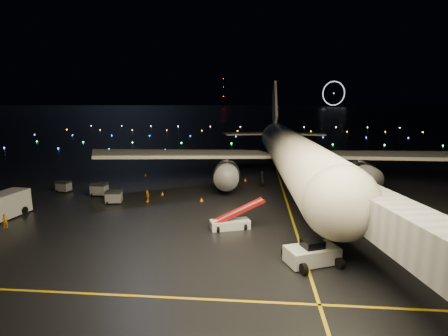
{
  "coord_description": "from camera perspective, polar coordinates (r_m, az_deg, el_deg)",
  "views": [
    {
      "loc": [
        7.43,
        -31.73,
        13.51
      ],
      "look_at": [
        3.67,
        12.0,
        5.0
      ],
      "focal_mm": 28.0,
      "sensor_mm": 36.0,
      "label": 1
    }
  ],
  "objects": [
    {
      "name": "safety_cone_1",
      "position": [
        59.54,
        3.5,
        -1.89
      ],
      "size": [
        0.61,
        0.61,
        0.56
      ],
      "primitive_type": "cone",
      "rotation": [
        0.0,
        0.0,
        -0.28
      ],
      "color": "#FD6509",
      "rests_on": "ground"
    },
    {
      "name": "ferris_wheel",
      "position": [
        769.21,
        17.48,
        11.4
      ],
      "size": [
        49.33,
        16.8,
        52.0
      ],
      "primitive_type": null,
      "rotation": [
        0.0,
        0.0,
        0.26
      ],
      "color": "black",
      "rests_on": "ground"
    },
    {
      "name": "safety_cone_0",
      "position": [
        47.85,
        -3.69,
        -5.1
      ],
      "size": [
        0.58,
        0.58,
        0.56
      ],
      "primitive_type": "cone",
      "rotation": [
        0.0,
        0.0,
        -0.21
      ],
      "color": "#FD6509",
      "rests_on": "ground"
    },
    {
      "name": "crew_c",
      "position": [
        48.42,
        -12.38,
        -4.48
      ],
      "size": [
        0.95,
        0.98,
        1.64
      ],
      "primitive_type": "imported",
      "rotation": [
        0.0,
        0.0,
        -0.83
      ],
      "color": "#FFA61C",
      "rests_on": "ground"
    },
    {
      "name": "lane_centre",
      "position": [
        48.86,
        10.13,
        -5.24
      ],
      "size": [
        0.25,
        80.0,
        0.02
      ],
      "primitive_type": "cube",
      "color": "gold",
      "rests_on": "ground"
    },
    {
      "name": "service_truck",
      "position": [
        48.02,
        -32.54,
        -5.3
      ],
      "size": [
        3.58,
        8.34,
        2.98
      ],
      "primitive_type": "cube",
      "rotation": [
        0.0,
        0.0,
        -0.13
      ],
      "color": "silver",
      "rests_on": "ground"
    },
    {
      "name": "lane_cross",
      "position": [
        28.44,
        -22.93,
        -18.29
      ],
      "size": [
        60.0,
        0.25,
        0.02
      ],
      "primitive_type": "cube",
      "color": "gold",
      "rests_on": "ground"
    },
    {
      "name": "safety_cone_3",
      "position": [
        65.0,
        -12.71,
        -1.09
      ],
      "size": [
        0.46,
        0.46,
        0.46
      ],
      "primitive_type": "cone",
      "rotation": [
        0.0,
        0.0,
        0.16
      ],
      "color": "#FD6509",
      "rests_on": "ground"
    },
    {
      "name": "safety_cone_2",
      "position": [
        51.74,
        -10.03,
        -4.07
      ],
      "size": [
        0.42,
        0.42,
        0.46
      ],
      "primitive_type": "cone",
      "rotation": [
        0.0,
        0.0,
        -0.04
      ],
      "color": "#FD6509",
      "rests_on": "ground"
    },
    {
      "name": "baggage_cart_1",
      "position": [
        48.89,
        -17.54,
        -4.55
      ],
      "size": [
        2.25,
        1.76,
        1.73
      ],
      "primitive_type": "cube",
      "rotation": [
        0.0,
        0.0,
        0.18
      ],
      "color": "gray",
      "rests_on": "ground"
    },
    {
      "name": "baggage_cart_2",
      "position": [
        57.73,
        -24.71,
        -2.76
      ],
      "size": [
        2.14,
        1.68,
        1.63
      ],
      "primitive_type": "cube",
      "rotation": [
        0.0,
        0.0,
        -0.19
      ],
      "color": "gray",
      "rests_on": "ground"
    },
    {
      "name": "airliner",
      "position": [
        57.97,
        10.66,
        6.23
      ],
      "size": [
        65.39,
        62.38,
        17.82
      ],
      "primitive_type": null,
      "rotation": [
        0.0,
        0.0,
        0.04
      ],
      "color": "beige",
      "rests_on": "ground"
    },
    {
      "name": "baggage_cart_0",
      "position": [
        53.45,
        -19.7,
        -3.3
      ],
      "size": [
        2.24,
        1.61,
        1.85
      ],
      "primitive_type": "cube",
      "rotation": [
        0.0,
        0.0,
        -0.04
      ],
      "color": "gray",
      "rests_on": "ground"
    },
    {
      "name": "taxiway_lights",
      "position": [
        138.58,
        1.83,
        5.44
      ],
      "size": [
        164.0,
        92.0,
        0.36
      ],
      "primitive_type": null,
      "color": "black",
      "rests_on": "ground"
    },
    {
      "name": "pushback_tug",
      "position": [
        30.99,
        14.17,
        -13.12
      ],
      "size": [
        4.88,
        3.76,
        2.07
      ],
      "primitive_type": "cube",
      "rotation": [
        0.0,
        0.0,
        0.39
      ],
      "color": "silver",
      "rests_on": "ground"
    },
    {
      "name": "belt_loader",
      "position": [
        37.55,
        0.99,
        -7.71
      ],
      "size": [
        6.32,
        3.49,
        2.96
      ],
      "primitive_type": null,
      "rotation": [
        0.0,
        0.0,
        0.32
      ],
      "color": "silver",
      "rests_on": "ground"
    },
    {
      "name": "radio_mast",
      "position": [
        774.89,
        -0.07,
        12.33
      ],
      "size": [
        1.8,
        1.8,
        64.0
      ],
      "primitive_type": "cylinder",
      "color": "black",
      "rests_on": "ground"
    },
    {
      "name": "ground",
      "position": [
        332.09,
        3.68,
        8.61
      ],
      "size": [
        2000.0,
        2000.0,
        0.0
      ],
      "primitive_type": "plane",
      "color": "black",
      "rests_on": "ground"
    },
    {
      "name": "crew_a",
      "position": [
        44.65,
        -32.13,
        -7.33
      ],
      "size": [
        0.67,
        0.64,
        1.55
      ],
      "primitive_type": "imported",
      "rotation": [
        0.0,
        0.0,
        0.67
      ],
      "color": "#FFA61C",
      "rests_on": "ground"
    }
  ]
}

